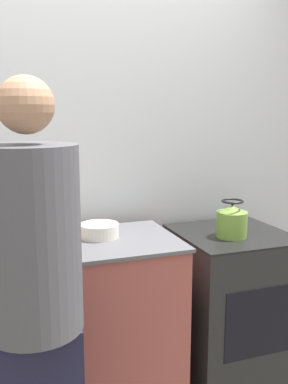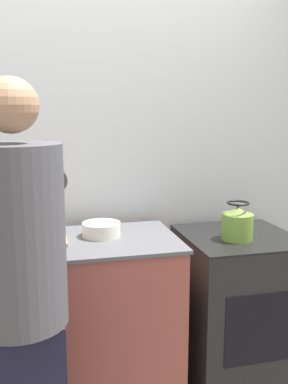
{
  "view_description": "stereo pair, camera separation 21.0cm",
  "coord_description": "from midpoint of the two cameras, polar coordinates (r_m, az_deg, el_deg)",
  "views": [
    {
      "loc": [
        -0.44,
        -1.75,
        1.56
      ],
      "look_at": [
        0.26,
        0.2,
        1.18
      ],
      "focal_mm": 40.0,
      "sensor_mm": 36.0,
      "label": 1
    },
    {
      "loc": [
        -0.24,
        -1.81,
        1.56
      ],
      "look_at": [
        0.26,
        0.2,
        1.18
      ],
      "focal_mm": 40.0,
      "sensor_mm": 36.0,
      "label": 2
    }
  ],
  "objects": [
    {
      "name": "oven",
      "position": [
        2.65,
        14.55,
        -14.86
      ],
      "size": [
        0.62,
        0.63,
        0.88
      ],
      "color": "black",
      "rests_on": "ground_plane"
    },
    {
      "name": "knife",
      "position": [
        2.17,
        -11.97,
        -6.17
      ],
      "size": [
        0.2,
        0.11,
        0.01
      ],
      "rotation": [
        0.0,
        0.0,
        0.42
      ],
      "color": "silver",
      "rests_on": "cutting_board"
    },
    {
      "name": "bowl_prep",
      "position": [
        2.24,
        -3.03,
        -5.03
      ],
      "size": [
        0.2,
        0.2,
        0.07
      ],
      "color": "silver",
      "rests_on": "counter"
    },
    {
      "name": "kettle",
      "position": [
        2.39,
        14.83,
        -4.14
      ],
      "size": [
        0.17,
        0.17,
        0.21
      ],
      "color": "olive",
      "rests_on": "oven"
    },
    {
      "name": "person",
      "position": [
        1.65,
        -12.57,
        -12.86
      ],
      "size": [
        0.39,
        0.62,
        1.68
      ],
      "color": "#1E1E35",
      "rests_on": "ground_plane"
    },
    {
      "name": "wall_back",
      "position": [
        2.51,
        -5.98,
        4.44
      ],
      "size": [
        8.0,
        0.05,
        2.6
      ],
      "color": "silver",
      "rests_on": "ground_plane"
    },
    {
      "name": "cutting_board",
      "position": [
        2.18,
        -12.8,
        -6.44
      ],
      "size": [
        0.39,
        0.24,
        0.02
      ],
      "color": "tan",
      "rests_on": "counter"
    },
    {
      "name": "counter",
      "position": [
        2.34,
        -13.28,
        -17.77
      ],
      "size": [
        1.6,
        0.59,
        0.93
      ],
      "color": "#9E4C42",
      "rests_on": "ground_plane"
    }
  ]
}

